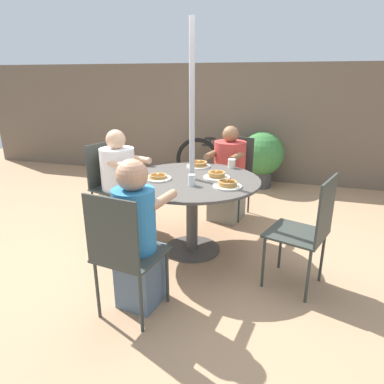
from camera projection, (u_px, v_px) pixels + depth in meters
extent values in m
plane|color=tan|center=(192.00, 249.00, 3.52)|extent=(12.00, 12.00, 0.00)
cube|color=brown|center=(239.00, 123.00, 5.67)|extent=(10.00, 0.06, 1.90)
cylinder|color=#4C4742|center=(192.00, 249.00, 3.52)|extent=(0.57, 0.57, 0.01)
cylinder|color=#4C4742|center=(192.00, 216.00, 3.40)|extent=(0.11, 0.11, 0.73)
cylinder|color=#4C4742|center=(192.00, 180.00, 3.28)|extent=(1.31, 1.31, 0.02)
cylinder|color=#ADADB2|center=(192.00, 145.00, 3.17)|extent=(0.05, 0.05, 2.17)
cylinder|color=#333833|center=(140.00, 206.00, 4.04)|extent=(0.02, 0.02, 0.46)
cylinder|color=#333833|center=(117.00, 217.00, 3.74)|extent=(0.02, 0.02, 0.46)
cylinder|color=#333833|center=(117.00, 201.00, 4.23)|extent=(0.02, 0.02, 0.46)
cylinder|color=#333833|center=(94.00, 210.00, 3.94)|extent=(0.02, 0.02, 0.46)
cube|color=#333833|center=(115.00, 189.00, 3.91)|extent=(0.54, 0.54, 0.02)
cube|color=#333833|center=(101.00, 164.00, 3.94)|extent=(0.13, 0.40, 0.49)
cube|color=beige|center=(124.00, 210.00, 3.93)|extent=(0.48, 0.46, 0.46)
cylinder|color=white|center=(118.00, 170.00, 3.80)|extent=(0.38, 0.38, 0.48)
sphere|color=#DBA884|center=(116.00, 139.00, 3.70)|extent=(0.21, 0.21, 0.21)
cylinder|color=#DBA884|center=(139.00, 159.00, 3.79)|extent=(0.31, 0.15, 0.07)
cylinder|color=#DBA884|center=(120.00, 165.00, 3.55)|extent=(0.31, 0.15, 0.07)
cylinder|color=#333833|center=(127.00, 265.00, 2.78)|extent=(0.02, 0.02, 0.46)
cylinder|color=#333833|center=(167.00, 276.00, 2.63)|extent=(0.02, 0.02, 0.46)
cylinder|color=#333833|center=(97.00, 290.00, 2.46)|extent=(0.02, 0.02, 0.46)
cylinder|color=#333833|center=(141.00, 303.00, 2.31)|extent=(0.02, 0.02, 0.46)
cube|color=#333833|center=(132.00, 254.00, 2.47)|extent=(0.49, 0.49, 0.02)
cube|color=#333833|center=(111.00, 233.00, 2.21)|extent=(0.41, 0.07, 0.49)
cube|color=slate|center=(141.00, 276.00, 2.64)|extent=(0.33, 0.36, 0.46)
cylinder|color=teal|center=(135.00, 221.00, 2.45)|extent=(0.30, 0.30, 0.48)
sphere|color=tan|center=(132.00, 175.00, 2.34)|extent=(0.23, 0.23, 0.23)
cylinder|color=tan|center=(135.00, 195.00, 2.63)|extent=(0.12, 0.35, 0.07)
cylinder|color=tan|center=(163.00, 200.00, 2.53)|extent=(0.12, 0.35, 0.07)
cylinder|color=#333833|center=(263.00, 262.00, 2.83)|extent=(0.02, 0.02, 0.46)
cylinder|color=#333833|center=(280.00, 245.00, 3.11)|extent=(0.02, 0.02, 0.46)
cylinder|color=#333833|center=(308.00, 277.00, 2.62)|extent=(0.02, 0.02, 0.46)
cylinder|color=#333833|center=(322.00, 257.00, 2.91)|extent=(0.02, 0.02, 0.46)
cube|color=#333833|center=(296.00, 233.00, 2.79)|extent=(0.55, 0.55, 0.02)
cube|color=#333833|center=(326.00, 210.00, 2.59)|extent=(0.15, 0.40, 0.49)
cylinder|color=#333833|center=(239.00, 205.00, 4.09)|extent=(0.02, 0.02, 0.46)
cylinder|color=#333833|center=(211.00, 200.00, 4.25)|extent=(0.02, 0.02, 0.46)
cylinder|color=#333833|center=(249.00, 196.00, 4.40)|extent=(0.02, 0.02, 0.46)
cylinder|color=#333833|center=(222.00, 191.00, 4.56)|extent=(0.02, 0.02, 0.46)
cube|color=#333833|center=(231.00, 180.00, 4.25)|extent=(0.51, 0.51, 0.02)
cube|color=#333833|center=(237.00, 156.00, 4.34)|extent=(0.41, 0.09, 0.49)
cube|color=gray|center=(227.00, 201.00, 4.23)|extent=(0.43, 0.46, 0.46)
cylinder|color=#B73833|center=(230.00, 162.00, 4.12)|extent=(0.38, 0.38, 0.49)
sphere|color=brown|center=(231.00, 134.00, 4.01)|extent=(0.19, 0.19, 0.19)
cylinder|color=brown|center=(236.00, 157.00, 3.85)|extent=(0.13, 0.32, 0.07)
cylinder|color=brown|center=(212.00, 154.00, 3.99)|extent=(0.13, 0.32, 0.07)
cylinder|color=silver|center=(198.00, 166.00, 3.70)|extent=(0.26, 0.26, 0.02)
cylinder|color=#AD7A3D|center=(199.00, 165.00, 3.69)|extent=(0.17, 0.17, 0.01)
cylinder|color=#AD7A3D|center=(198.00, 164.00, 3.70)|extent=(0.17, 0.17, 0.01)
cylinder|color=#AD7A3D|center=(199.00, 162.00, 3.69)|extent=(0.19, 0.19, 0.01)
ellipsoid|color=brown|center=(198.00, 162.00, 3.68)|extent=(0.14, 0.13, 0.00)
cube|color=#F4E084|center=(199.00, 161.00, 3.68)|extent=(0.03, 0.03, 0.01)
cylinder|color=silver|center=(158.00, 179.00, 3.26)|extent=(0.26, 0.26, 0.02)
cylinder|color=#AD7A3D|center=(158.00, 177.00, 3.26)|extent=(0.17, 0.17, 0.01)
cylinder|color=#AD7A3D|center=(158.00, 176.00, 3.25)|extent=(0.16, 0.16, 0.01)
cylinder|color=#AD7A3D|center=(158.00, 175.00, 3.25)|extent=(0.17, 0.17, 0.01)
ellipsoid|color=brown|center=(158.00, 175.00, 3.25)|extent=(0.13, 0.12, 0.00)
cube|color=#F4E084|center=(158.00, 174.00, 3.24)|extent=(0.03, 0.03, 0.01)
cylinder|color=silver|center=(217.00, 177.00, 3.29)|extent=(0.26, 0.26, 0.02)
cylinder|color=#AD7A3D|center=(217.00, 176.00, 3.29)|extent=(0.15, 0.15, 0.01)
cylinder|color=#AD7A3D|center=(217.00, 175.00, 3.29)|extent=(0.16, 0.16, 0.01)
cylinder|color=#AD7A3D|center=(216.00, 174.00, 3.28)|extent=(0.16, 0.16, 0.01)
cylinder|color=#AD7A3D|center=(217.00, 173.00, 3.28)|extent=(0.16, 0.16, 0.01)
ellipsoid|color=brown|center=(217.00, 172.00, 3.28)|extent=(0.12, 0.11, 0.00)
cube|color=#F4E084|center=(216.00, 171.00, 3.27)|extent=(0.03, 0.03, 0.01)
cylinder|color=silver|center=(227.00, 186.00, 3.03)|extent=(0.26, 0.26, 0.02)
cylinder|color=#AD7A3D|center=(228.00, 185.00, 3.02)|extent=(0.17, 0.17, 0.01)
cylinder|color=#AD7A3D|center=(228.00, 184.00, 3.02)|extent=(0.16, 0.16, 0.01)
cylinder|color=#AD7A3D|center=(228.00, 182.00, 3.01)|extent=(0.16, 0.16, 0.01)
ellipsoid|color=brown|center=(227.00, 181.00, 3.01)|extent=(0.13, 0.12, 0.00)
cube|color=#F4E084|center=(227.00, 180.00, 3.01)|extent=(0.02, 0.02, 0.01)
cylinder|color=#602D0F|center=(135.00, 182.00, 2.98)|extent=(0.07, 0.07, 0.12)
cylinder|color=#602D0F|center=(135.00, 172.00, 2.95)|extent=(0.03, 0.03, 0.05)
torus|color=#602D0F|center=(138.00, 180.00, 2.97)|extent=(0.06, 0.01, 0.06)
cylinder|color=beige|center=(232.00, 164.00, 3.65)|extent=(0.08, 0.08, 0.09)
cylinder|color=white|center=(232.00, 160.00, 3.64)|extent=(0.08, 0.08, 0.01)
cylinder|color=silver|center=(192.00, 180.00, 3.06)|extent=(0.07, 0.07, 0.10)
torus|color=black|center=(198.00, 160.00, 5.70)|extent=(0.74, 0.14, 0.73)
torus|color=black|center=(246.00, 162.00, 5.55)|extent=(0.74, 0.14, 0.73)
cylinder|color=#232326|center=(222.00, 146.00, 5.55)|extent=(0.66, 0.10, 0.03)
cylinder|color=#232326|center=(232.00, 154.00, 5.56)|extent=(0.50, 0.08, 0.28)
cylinder|color=#232326|center=(210.00, 142.00, 5.57)|extent=(0.03, 0.03, 0.10)
ellipsoid|color=black|center=(210.00, 138.00, 5.55)|extent=(0.21, 0.09, 0.04)
cylinder|color=#232326|center=(245.00, 143.00, 5.46)|extent=(0.07, 0.44, 0.03)
cylinder|color=#3D3D3F|center=(260.00, 179.00, 5.48)|extent=(0.35, 0.35, 0.25)
sphere|color=#387538|center=(262.00, 154.00, 5.35)|extent=(0.68, 0.68, 0.68)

